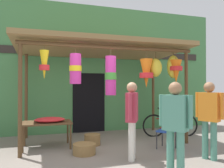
# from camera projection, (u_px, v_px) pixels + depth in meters

# --- Properties ---
(ground_plane) EXTENTS (30.00, 30.00, 0.00)m
(ground_plane) POSITION_uv_depth(u_px,v_px,m) (99.00, 152.00, 5.36)
(ground_plane) COLOR gray
(shop_facade) EXTENTS (10.08, 0.29, 4.35)m
(shop_facade) POSITION_uv_depth(u_px,v_px,m) (82.00, 68.00, 7.78)
(shop_facade) COLOR #47844C
(shop_facade) RESTS_ON ground_plane
(market_stall_canopy) EXTENTS (4.73, 2.44, 2.77)m
(market_stall_canopy) POSITION_uv_depth(u_px,v_px,m) (109.00, 55.00, 6.34)
(market_stall_canopy) COLOR brown
(market_stall_canopy) RESTS_ON ground_plane
(display_table) EXTENTS (1.21, 0.75, 0.65)m
(display_table) POSITION_uv_depth(u_px,v_px,m) (47.00, 124.00, 5.72)
(display_table) COLOR brown
(display_table) RESTS_ON ground_plane
(flower_heap_on_table) EXTENTS (0.75, 0.52, 0.12)m
(flower_heap_on_table) POSITION_uv_depth(u_px,v_px,m) (51.00, 120.00, 5.69)
(flower_heap_on_table) COLOR red
(flower_heap_on_table) RESTS_ON display_table
(folding_chair) EXTENTS (0.56, 0.56, 0.84)m
(folding_chair) POSITION_uv_depth(u_px,v_px,m) (169.00, 129.00, 5.59)
(folding_chair) COLOR #2347A8
(folding_chair) RESTS_ON ground_plane
(wicker_basket_by_table) EXTENTS (0.52, 0.52, 0.24)m
(wicker_basket_by_table) POSITION_uv_depth(u_px,v_px,m) (84.00, 149.00, 5.18)
(wicker_basket_by_table) COLOR olive
(wicker_basket_by_table) RESTS_ON ground_plane
(wicker_basket_spare) EXTENTS (0.43, 0.43, 0.28)m
(wicker_basket_spare) POSITION_uv_depth(u_px,v_px,m) (92.00, 140.00, 5.98)
(wicker_basket_spare) COLOR olive
(wicker_basket_spare) RESTS_ON ground_plane
(parked_bicycle) EXTENTS (1.71, 0.55, 0.92)m
(parked_bicycle) POSITION_uv_depth(u_px,v_px,m) (170.00, 125.00, 7.05)
(parked_bicycle) COLOR black
(parked_bicycle) RESTS_ON ground_plane
(customer_foreground) EXTENTS (0.41, 0.51, 1.63)m
(customer_foreground) POSITION_uv_depth(u_px,v_px,m) (175.00, 121.00, 3.82)
(customer_foreground) COLOR #4C8E7A
(customer_foreground) RESTS_ON ground_plane
(shopper_by_bananas) EXTENTS (0.38, 0.53, 1.65)m
(shopper_by_bananas) POSITION_uv_depth(u_px,v_px,m) (209.00, 114.00, 4.81)
(shopper_by_bananas) COLOR #4C8E7A
(shopper_by_bananas) RESTS_ON ground_plane
(passerby_at_right) EXTENTS (0.39, 0.53, 1.64)m
(passerby_at_right) POSITION_uv_depth(u_px,v_px,m) (132.00, 114.00, 4.79)
(passerby_at_right) COLOR silver
(passerby_at_right) RESTS_ON ground_plane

